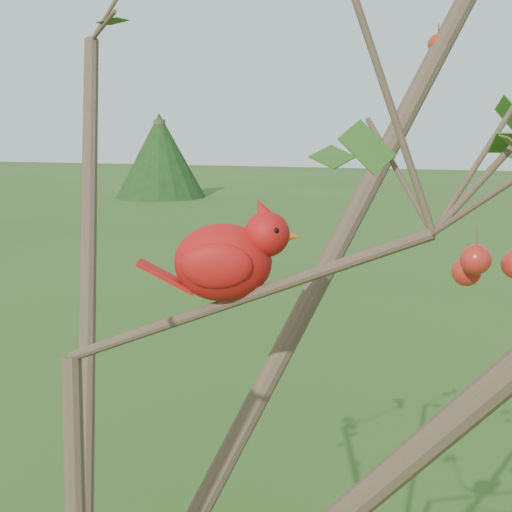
# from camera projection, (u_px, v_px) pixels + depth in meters

# --- Properties ---
(crabapple_tree) EXTENTS (2.35, 2.05, 2.95)m
(crabapple_tree) POSITION_uv_depth(u_px,v_px,m) (62.00, 276.00, 1.05)
(crabapple_tree) COLOR #402D22
(crabapple_tree) RESTS_ON ground
(cardinal) EXTENTS (0.24, 0.15, 0.17)m
(cardinal) POSITION_uv_depth(u_px,v_px,m) (228.00, 258.00, 1.07)
(cardinal) COLOR red
(cardinal) RESTS_ON ground
(distant_trees) EXTENTS (42.94, 15.33, 3.67)m
(distant_trees) POSITION_uv_depth(u_px,v_px,m) (499.00, 151.00, 23.29)
(distant_trees) COLOR #402D22
(distant_trees) RESTS_ON ground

